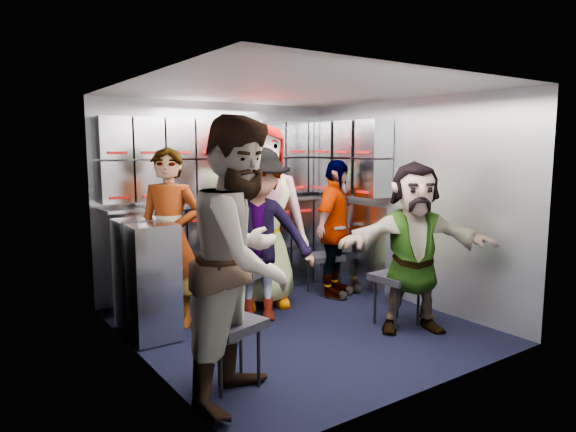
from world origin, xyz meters
TOP-DOWN VIEW (x-y plane):
  - floor at (0.00, 0.00)m, footprint 3.00×3.00m
  - wall_back at (0.00, 1.50)m, footprint 2.80×0.04m
  - wall_left at (-1.40, 0.00)m, footprint 0.04×3.00m
  - wall_right at (1.40, 0.00)m, footprint 0.04×3.00m
  - ceiling at (0.00, 0.00)m, footprint 2.80×3.00m
  - cart_bank_back at (0.00, 1.29)m, footprint 2.68×0.38m
  - cart_bank_left at (-1.19, 0.56)m, footprint 0.38×0.76m
  - counter at (0.00, 1.29)m, footprint 2.68×0.42m
  - locker_bank_back at (0.00, 1.35)m, footprint 2.68×0.28m
  - locker_bank_right at (1.25, 0.70)m, footprint 0.28×1.00m
  - right_cabinet at (1.25, 0.60)m, footprint 0.28×1.20m
  - coffee_niche at (0.18, 1.41)m, footprint 0.46×0.16m
  - red_latch_strip at (0.00, 1.09)m, footprint 2.60×0.02m
  - jump_seat_near_left at (-1.05, -0.69)m, footprint 0.47×0.46m
  - jump_seat_mid_left at (-0.19, 0.54)m, footprint 0.51×0.50m
  - jump_seat_center at (0.09, 0.90)m, footprint 0.43×0.42m
  - jump_seat_mid_right at (0.88, 0.71)m, footprint 0.44×0.42m
  - jump_seat_near_right at (0.77, -0.48)m, footprint 0.41×0.39m
  - attendant_standing at (-0.92, 0.67)m, footprint 0.69×0.69m
  - attendant_arc_a at (-1.05, -0.87)m, footprint 1.11×1.07m
  - attendant_arc_b at (-0.19, 0.36)m, footprint 1.20×1.03m
  - attendant_arc_c at (0.09, 0.72)m, footprint 1.05×0.85m
  - attendant_arc_d at (0.88, 0.53)m, footprint 0.93×0.75m
  - attendant_arc_e at (0.77, -0.66)m, footprint 1.42×1.08m
  - bottle_left at (-0.15, 1.24)m, footprint 0.06×0.06m
  - bottle_mid at (0.21, 1.24)m, footprint 0.07×0.07m
  - bottle_right at (0.49, 1.24)m, footprint 0.06×0.06m
  - cup_left at (-0.89, 1.23)m, footprint 0.08×0.08m
  - cup_right at (0.81, 1.23)m, footprint 0.09×0.09m

SIDE VIEW (x-z plane):
  - floor at x=0.00m, z-range 0.00..0.00m
  - jump_seat_center at x=0.09m, z-range 0.16..0.57m
  - jump_seat_mid_right at x=0.88m, z-range 0.17..0.60m
  - jump_seat_near_left at x=-1.05m, z-range 0.18..0.64m
  - jump_seat_mid_left at x=-0.19m, z-range 0.18..0.64m
  - jump_seat_near_right at x=0.77m, z-range 0.18..0.66m
  - cart_bank_back at x=0.00m, z-range 0.00..0.99m
  - cart_bank_left at x=-1.19m, z-range 0.00..0.99m
  - right_cabinet at x=1.25m, z-range 0.00..1.00m
  - attendant_arc_d at x=0.88m, z-range 0.00..1.48m
  - attendant_arc_e at x=0.77m, z-range 0.00..1.49m
  - attendant_arc_b at x=-0.19m, z-range 0.00..1.61m
  - attendant_standing at x=-0.92m, z-range 0.00..1.61m
  - red_latch_strip at x=0.00m, z-range 0.86..0.90m
  - attendant_arc_a at x=-1.05m, z-range 0.00..1.81m
  - attendant_arc_c at x=0.09m, z-range 0.00..1.85m
  - counter at x=0.00m, z-range 1.00..1.03m
  - wall_back at x=0.00m, z-range 0.00..2.10m
  - wall_left at x=-1.40m, z-range 0.00..2.10m
  - wall_right at x=1.40m, z-range 0.00..2.10m
  - cup_left at x=-0.89m, z-range 1.03..1.12m
  - cup_right at x=0.81m, z-range 1.03..1.14m
  - bottle_mid at x=0.21m, z-range 1.03..1.26m
  - bottle_left at x=-0.15m, z-range 1.03..1.26m
  - bottle_right at x=0.49m, z-range 1.03..1.27m
  - coffee_niche at x=0.18m, z-range 1.05..1.89m
  - locker_bank_back at x=0.00m, z-range 1.08..1.90m
  - locker_bank_right at x=1.25m, z-range 1.08..1.90m
  - ceiling at x=0.00m, z-range 2.09..2.11m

